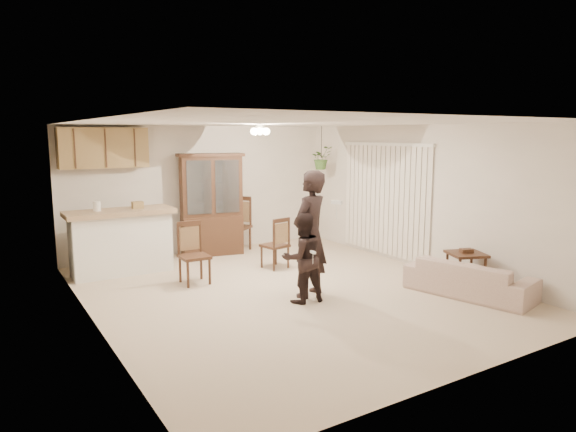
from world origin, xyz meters
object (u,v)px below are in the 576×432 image
chair_hutch_left (237,236)px  chair_hutch_right (275,254)px  child (302,255)px  side_table (465,270)px  china_hutch (211,205)px  adult (310,235)px  sofa (470,271)px  chair_bar (195,266)px

chair_hutch_left → chair_hutch_right: chair_hutch_left is taller
child → chair_hutch_right: (0.61, 1.81, -0.42)m
side_table → chair_hutch_left: chair_hutch_left is taller
china_hutch → chair_hutch_right: 1.80m
adult → sofa: bearing=123.1°
sofa → chair_hutch_right: bearing=15.5°
adult → side_table: bearing=131.8°
chair_bar → chair_hutch_right: (1.56, 0.15, -0.02)m
sofa → chair_bar: (-3.17, 2.70, -0.09)m
adult → chair_hutch_left: (0.40, 3.19, -0.59)m
child → chair_hutch_left: size_ratio=1.24×
adult → child: size_ratio=1.33×
chair_bar → adult: bearing=-50.1°
chair_hutch_left → chair_hutch_right: size_ratio=1.20×
sofa → chair_hutch_left: bearing=5.6°
child → chair_bar: child is taller
adult → chair_hutch_right: bearing=-127.4°
sofa → child: size_ratio=1.39×
side_table → chair_hutch_right: bearing=125.8°
sofa → chair_hutch_right: 3.28m
chair_hutch_right → side_table: bearing=115.3°
chair_hutch_left → sofa: bearing=-16.3°
side_table → chair_bar: (-3.42, 2.43, -0.01)m
sofa → side_table: (0.25, 0.27, -0.08)m
sofa → china_hutch: (-2.12, 4.42, 0.61)m
adult → chair_hutch_right: (0.36, 1.62, -0.64)m
child → side_table: (2.47, -0.77, -0.39)m
sofa → china_hutch: china_hutch is taller
sofa → china_hutch: bearing=11.6°
adult → chair_bar: adult is taller
adult → side_table: adult is taller
china_hutch → chair_hutch_right: size_ratio=2.17×
chair_hutch_right → chair_bar: bearing=-4.9°
child → side_table: size_ratio=2.03×
side_table → chair_hutch_left: size_ratio=0.61×
sofa → chair_hutch_left: (-1.58, 4.43, -0.06)m
chair_bar → sofa: bearing=-39.7°
adult → china_hutch: size_ratio=0.91×
child → sofa: bearing=160.0°
side_table → chair_hutch_right: 3.18m
chair_hutch_right → chair_hutch_left: bearing=-101.7°
china_hutch → chair_bar: bearing=-110.3°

